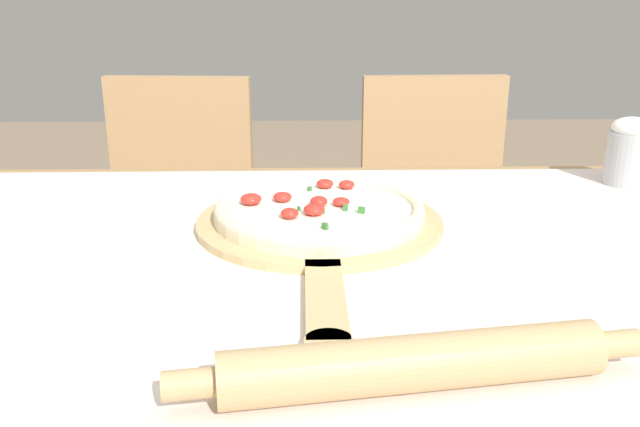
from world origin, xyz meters
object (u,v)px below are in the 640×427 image
at_px(chair_left, 177,225).
at_px(chair_right, 436,223).
at_px(pizza, 319,210).
at_px(rolling_pin, 413,363).
at_px(flour_cup, 631,151).
at_px(pizza_peel, 320,227).

height_order(chair_left, chair_right, same).
relative_size(pizza, rolling_pin, 0.72).
bearing_deg(flour_cup, rolling_pin, -127.19).
relative_size(pizza_peel, chair_left, 0.64).
height_order(rolling_pin, flour_cup, flour_cup).
relative_size(pizza, chair_right, 0.35).
distance_m(rolling_pin, chair_right, 1.22).
xyz_separation_m(chair_right, flour_cup, (0.24, -0.51, 0.32)).
relative_size(rolling_pin, flour_cup, 3.56).
bearing_deg(rolling_pin, chair_right, 77.64).
height_order(pizza_peel, chair_right, chair_right).
height_order(pizza, flour_cup, flour_cup).
bearing_deg(chair_right, rolling_pin, -103.99).
bearing_deg(rolling_pin, pizza, 99.49).
xyz_separation_m(pizza, rolling_pin, (0.07, -0.43, 0.00)).
xyz_separation_m(pizza_peel, flour_cup, (0.56, 0.24, 0.06)).
bearing_deg(chair_left, pizza_peel, -60.40).
bearing_deg(pizza, rolling_pin, -80.51).
relative_size(pizza_peel, chair_right, 0.64).
distance_m(pizza, chair_left, 0.86).
xyz_separation_m(rolling_pin, flour_cup, (0.49, 0.65, 0.04)).
bearing_deg(pizza_peel, flour_cup, 22.90).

